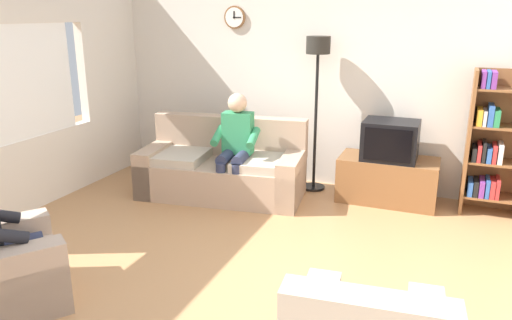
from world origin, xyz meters
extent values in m
plane|color=#B27F51|center=(0.00, 0.00, 0.00)|extent=(12.00, 12.00, 0.00)
cube|color=silver|center=(0.00, 2.66, 1.35)|extent=(6.20, 0.12, 2.70)
cylinder|color=brown|center=(-1.26, 2.58, 2.05)|extent=(0.28, 0.03, 0.28)
cylinder|color=white|center=(-1.26, 2.56, 2.05)|extent=(0.24, 0.01, 0.24)
cube|color=black|center=(-1.26, 2.56, 2.08)|extent=(0.02, 0.01, 0.09)
cube|color=black|center=(-1.22, 2.56, 2.05)|extent=(0.11, 0.01, 0.01)
cube|color=silver|center=(-2.86, 2.10, 1.40)|extent=(0.12, 1.10, 1.20)
cube|color=tan|center=(-1.05, 1.69, 0.21)|extent=(1.99, 1.08, 0.42)
cube|color=tan|center=(-1.10, 2.05, 0.66)|extent=(1.91, 0.45, 0.48)
cube|color=tan|center=(-0.22, 1.80, 0.28)|extent=(0.33, 0.86, 0.56)
cube|color=tan|center=(-1.89, 1.58, 0.28)|extent=(0.33, 0.86, 0.56)
cube|color=#BCAD99|center=(-0.55, 1.71, 0.47)|extent=(0.68, 0.75, 0.10)
cube|color=#BCAD99|center=(-1.54, 1.58, 0.47)|extent=(0.68, 0.75, 0.10)
cube|color=brown|center=(0.80, 2.25, 0.26)|extent=(1.10, 0.56, 0.51)
cube|color=black|center=(0.80, 2.51, 0.28)|extent=(1.10, 0.04, 0.03)
cube|color=black|center=(0.80, 2.23, 0.73)|extent=(0.60, 0.48, 0.44)
cube|color=black|center=(0.80, 1.98, 0.73)|extent=(0.50, 0.01, 0.36)
cube|color=brown|center=(1.60, 2.30, 0.78)|extent=(0.04, 0.36, 1.55)
cube|color=brown|center=(1.92, 2.47, 0.78)|extent=(0.64, 0.02, 1.55)
cube|color=brown|center=(1.92, 2.30, 0.19)|extent=(0.60, 0.34, 0.02)
cube|color=#2D59A5|center=(1.67, 2.28, 0.28)|extent=(0.05, 0.28, 0.16)
cube|color=black|center=(1.73, 2.28, 0.29)|extent=(0.05, 0.28, 0.17)
cube|color=#72338C|center=(1.79, 2.28, 0.29)|extent=(0.05, 0.28, 0.18)
cube|color=#2D59A5|center=(1.84, 2.28, 0.30)|extent=(0.04, 0.28, 0.19)
cube|color=red|center=(1.89, 2.28, 0.30)|extent=(0.05, 0.28, 0.18)
cube|color=red|center=(1.94, 2.28, 0.31)|extent=(0.04, 0.28, 0.21)
cube|color=brown|center=(1.92, 2.30, 0.58)|extent=(0.60, 0.34, 0.02)
cube|color=black|center=(1.67, 2.28, 0.67)|extent=(0.04, 0.28, 0.15)
cube|color=red|center=(1.72, 2.28, 0.68)|extent=(0.04, 0.28, 0.18)
cube|color=black|center=(1.76, 2.28, 0.70)|extent=(0.03, 0.28, 0.21)
cube|color=#2D59A5|center=(1.81, 2.28, 0.67)|extent=(0.05, 0.28, 0.16)
cube|color=red|center=(1.86, 2.28, 0.69)|extent=(0.04, 0.28, 0.19)
cube|color=silver|center=(1.92, 2.28, 0.70)|extent=(0.05, 0.28, 0.20)
cube|color=brown|center=(1.92, 2.30, 0.97)|extent=(0.60, 0.34, 0.02)
cube|color=gold|center=(1.68, 2.28, 1.07)|extent=(0.05, 0.28, 0.17)
cube|color=silver|center=(1.73, 2.28, 1.06)|extent=(0.03, 0.28, 0.16)
cube|color=#2D59A5|center=(1.78, 2.28, 1.09)|extent=(0.05, 0.28, 0.22)
cube|color=#267F4C|center=(1.84, 2.28, 1.07)|extent=(0.06, 0.28, 0.17)
cube|color=brown|center=(1.92, 2.30, 1.36)|extent=(0.60, 0.34, 0.02)
cube|color=#72338C|center=(1.67, 2.28, 1.45)|extent=(0.04, 0.28, 0.17)
cube|color=#2D59A5|center=(1.71, 2.28, 1.45)|extent=(0.04, 0.28, 0.17)
cube|color=#72338C|center=(1.76, 2.28, 1.45)|extent=(0.05, 0.28, 0.17)
cylinder|color=black|center=(-0.11, 2.35, 0.01)|extent=(0.28, 0.28, 0.03)
cylinder|color=black|center=(-0.11, 2.35, 0.85)|extent=(0.04, 0.04, 1.70)
cylinder|color=black|center=(-0.11, 2.35, 1.75)|extent=(0.28, 0.28, 0.20)
cube|color=tan|center=(-1.57, -1.01, 0.20)|extent=(1.14, 1.15, 0.40)
cube|color=tan|center=(-1.32, -1.17, 0.28)|extent=(0.63, 0.76, 0.56)
cube|color=#338C59|center=(-0.86, 1.74, 0.78)|extent=(0.36, 0.24, 0.48)
sphere|color=#D8AD8C|center=(-0.86, 1.73, 1.13)|extent=(0.22, 0.22, 0.22)
cylinder|color=#2D334C|center=(-0.74, 1.56, 0.54)|extent=(0.18, 0.39, 0.13)
cylinder|color=#2D334C|center=(-0.92, 1.54, 0.54)|extent=(0.18, 0.39, 0.13)
cylinder|color=#2D334C|center=(-0.72, 1.37, 0.26)|extent=(0.12, 0.12, 0.52)
cylinder|color=#2D334C|center=(-0.90, 1.35, 0.26)|extent=(0.12, 0.12, 0.52)
cylinder|color=#338C59|center=(-0.64, 1.67, 0.76)|extent=(0.13, 0.34, 0.20)
cylinder|color=#338C59|center=(-1.05, 1.61, 0.76)|extent=(0.13, 0.34, 0.20)
cylinder|color=#2D334C|center=(-1.56, -0.84, 0.42)|extent=(0.33, 0.38, 0.13)
cylinder|color=#2D334C|center=(-1.42, -0.95, 0.42)|extent=(0.33, 0.38, 0.13)
cylinder|color=#2D334C|center=(-1.45, -0.69, 0.20)|extent=(0.15, 0.15, 0.40)
cylinder|color=#2D334C|center=(-1.30, -0.79, 0.20)|extent=(0.15, 0.15, 0.40)
cylinder|color=black|center=(-1.37, -1.09, 0.64)|extent=(0.27, 0.32, 0.20)
camera|label=1|loc=(1.39, -3.33, 2.11)|focal=34.74mm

